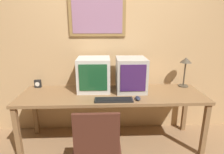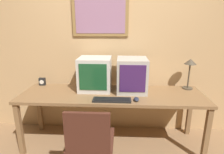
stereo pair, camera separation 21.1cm
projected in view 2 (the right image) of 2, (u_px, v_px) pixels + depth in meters
wall_back at (114, 44)px, 2.63m from camera, size 8.00×0.08×2.60m
desk at (112, 98)px, 2.39m from camera, size 2.30×0.67×0.73m
monitor_left at (95, 74)px, 2.45m from camera, size 0.41×0.38×0.43m
monitor_right at (132, 75)px, 2.40m from camera, size 0.38×0.39×0.43m
keyboard_main at (112, 100)px, 2.14m from camera, size 0.44×0.13×0.03m
mouse_near_keyboard at (136, 99)px, 2.14m from camera, size 0.06×0.11×0.04m
desk_clock at (42, 82)px, 2.67m from camera, size 0.08×0.05×0.11m
desk_lamp at (190, 66)px, 2.46m from camera, size 0.15×0.15×0.41m
office_chair at (91, 151)px, 1.81m from camera, size 0.45×0.45×0.88m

